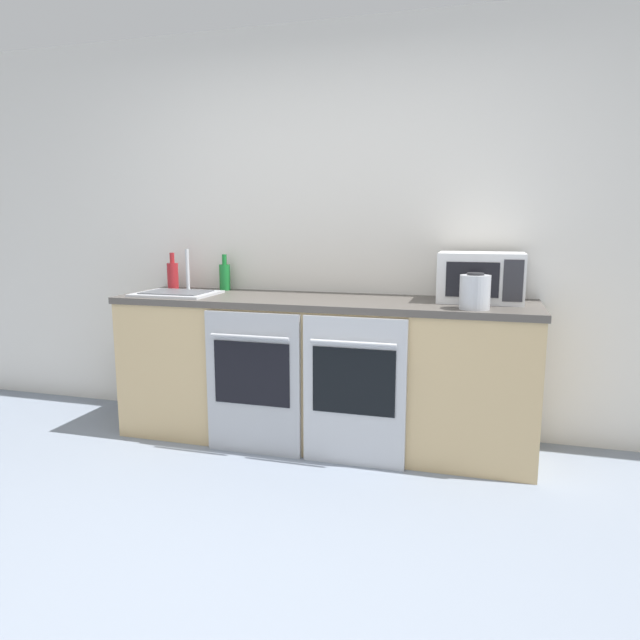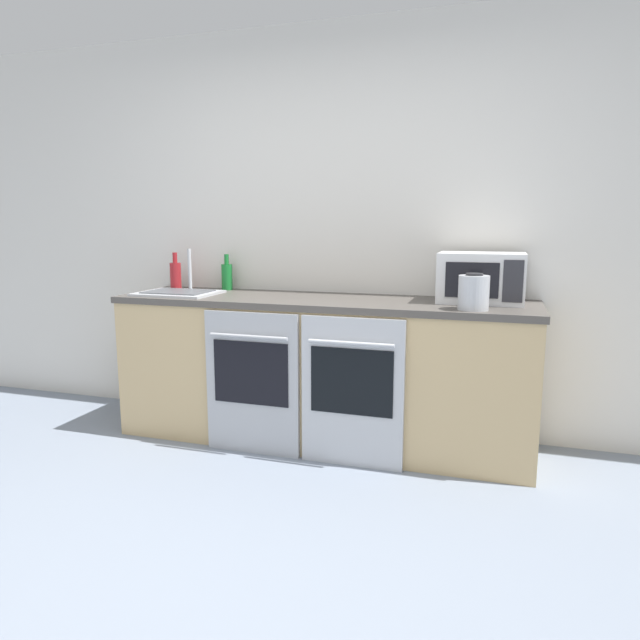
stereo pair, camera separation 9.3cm
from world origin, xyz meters
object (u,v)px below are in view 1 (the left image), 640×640
at_px(oven_right, 354,391).
at_px(sink, 177,292).
at_px(kettle, 475,292).
at_px(microwave, 481,277).
at_px(bottle_green, 225,276).
at_px(oven_left, 253,383).
at_px(bottle_red, 173,275).

xyz_separation_m(oven_right, sink, (-1.22, 0.25, 0.48)).
distance_m(oven_right, sink, 1.34).
bearing_deg(kettle, microwave, 85.40).
bearing_deg(kettle, bottle_green, 165.20).
bearing_deg(bottle_green, oven_left, -52.77).
xyz_separation_m(oven_left, microwave, (1.25, 0.44, 0.61)).
bearing_deg(oven_right, bottle_green, 151.29).
bearing_deg(kettle, oven_left, -173.98).
bearing_deg(bottle_red, bottle_green, 11.34).
bearing_deg(sink, oven_left, -21.90).
distance_m(oven_left, bottle_green, 0.91).
height_order(microwave, sink, microwave).
relative_size(oven_left, oven_right, 1.00).
relative_size(microwave, bottle_green, 1.96).
relative_size(bottle_green, bottle_red, 0.96).
distance_m(oven_right, bottle_green, 1.31).
bearing_deg(oven_left, bottle_green, 127.23).
xyz_separation_m(oven_right, bottle_green, (-1.04, 0.57, 0.57)).
height_order(bottle_red, sink, sink).
xyz_separation_m(oven_left, bottle_red, (-0.79, 0.50, 0.57)).
distance_m(oven_left, kettle, 1.36).
relative_size(bottle_red, kettle, 1.31).
bearing_deg(oven_left, bottle_red, 147.82).
relative_size(bottle_red, sink, 0.51).
bearing_deg(bottle_green, kettle, -14.80).
xyz_separation_m(oven_left, oven_right, (0.61, 0.00, 0.00)).
relative_size(oven_right, microwave, 1.78).
bearing_deg(microwave, sink, -174.20).
distance_m(oven_left, sink, 0.82).
bearing_deg(bottle_red, oven_left, -32.18).
relative_size(oven_right, bottle_green, 3.48).
xyz_separation_m(microwave, sink, (-1.87, -0.19, -0.13)).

